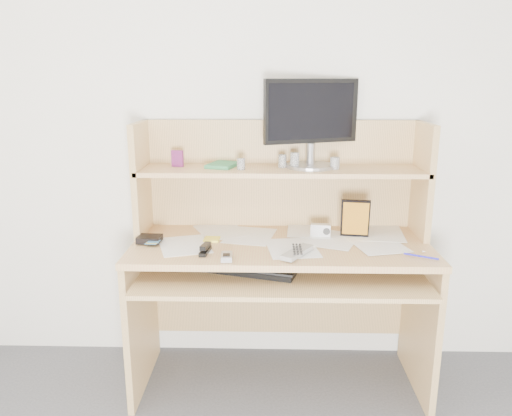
{
  "coord_description": "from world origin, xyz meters",
  "views": [
    {
      "loc": [
        -0.06,
        -0.76,
        1.51
      ],
      "look_at": [
        -0.12,
        1.43,
        0.93
      ],
      "focal_mm": 35.0,
      "sensor_mm": 36.0,
      "label": 1
    }
  ],
  "objects_px": {
    "tv_remote": "(297,252)",
    "game_case": "(355,218)",
    "keyboard": "(245,267)",
    "desk": "(280,248)",
    "monitor": "(311,121)"
  },
  "relations": [
    {
      "from": "keyboard",
      "to": "tv_remote",
      "type": "xyz_separation_m",
      "value": [
        0.23,
        -0.08,
        0.1
      ]
    },
    {
      "from": "tv_remote",
      "to": "game_case",
      "type": "relative_size",
      "value": 1.06
    },
    {
      "from": "tv_remote",
      "to": "game_case",
      "type": "distance_m",
      "value": 0.39
    },
    {
      "from": "desk",
      "to": "keyboard",
      "type": "bearing_deg",
      "value": -132.87
    },
    {
      "from": "keyboard",
      "to": "monitor",
      "type": "relative_size",
      "value": 1.1
    },
    {
      "from": "desk",
      "to": "tv_remote",
      "type": "height_order",
      "value": "desk"
    },
    {
      "from": "tv_remote",
      "to": "game_case",
      "type": "bearing_deg",
      "value": 72.78
    },
    {
      "from": "keyboard",
      "to": "tv_remote",
      "type": "distance_m",
      "value": 0.27
    },
    {
      "from": "keyboard",
      "to": "monitor",
      "type": "distance_m",
      "value": 0.77
    },
    {
      "from": "game_case",
      "to": "monitor",
      "type": "distance_m",
      "value": 0.52
    },
    {
      "from": "tv_remote",
      "to": "monitor",
      "type": "distance_m",
      "value": 0.66
    },
    {
      "from": "keyboard",
      "to": "game_case",
      "type": "height_order",
      "value": "game_case"
    },
    {
      "from": "desk",
      "to": "monitor",
      "type": "bearing_deg",
      "value": 39.02
    },
    {
      "from": "keyboard",
      "to": "game_case",
      "type": "relative_size",
      "value": 2.66
    },
    {
      "from": "keyboard",
      "to": "game_case",
      "type": "xyz_separation_m",
      "value": [
        0.52,
        0.17,
        0.19
      ]
    }
  ]
}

